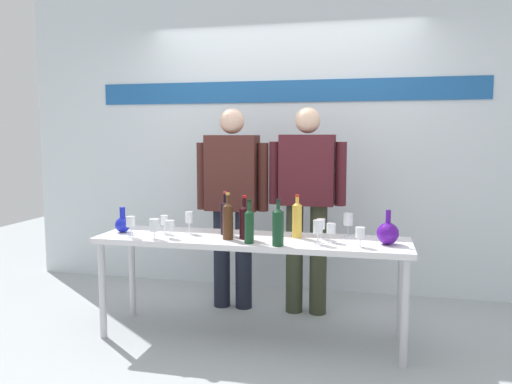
{
  "coord_description": "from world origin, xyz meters",
  "views": [
    {
      "loc": [
        0.83,
        -3.48,
        1.47
      ],
      "look_at": [
        0.0,
        0.15,
        1.05
      ],
      "focal_mm": 35.8,
      "sensor_mm": 36.0,
      "label": 1
    }
  ],
  "objects": [
    {
      "name": "ground_plane",
      "position": [
        0.0,
        0.0,
        0.0
      ],
      "size": [
        10.0,
        10.0,
        0.0
      ],
      "primitive_type": "plane",
      "color": "#A0A7A8"
    },
    {
      "name": "back_wall",
      "position": [
        0.0,
        1.33,
        1.5
      ],
      "size": [
        5.19,
        0.11,
        3.0
      ],
      "color": "silver",
      "rests_on": "ground"
    },
    {
      "name": "display_table",
      "position": [
        0.0,
        0.0,
        0.68
      ],
      "size": [
        2.22,
        0.57,
        0.74
      ],
      "color": "silver",
      "rests_on": "ground"
    },
    {
      "name": "decanter_blue_left",
      "position": [
        -0.99,
        -0.02,
        0.81
      ],
      "size": [
        0.11,
        0.11,
        0.19
      ],
      "color": "#1721BD",
      "rests_on": "display_table"
    },
    {
      "name": "decanter_blue_right",
      "position": [
        0.94,
        -0.02,
        0.82
      ],
      "size": [
        0.15,
        0.15,
        0.23
      ],
      "color": "#4F1292",
      "rests_on": "display_table"
    },
    {
      "name": "presenter_left",
      "position": [
        -0.32,
        0.63,
        0.97
      ],
      "size": [
        0.62,
        0.22,
        1.69
      ],
      "color": "black",
      "rests_on": "ground"
    },
    {
      "name": "presenter_right",
      "position": [
        0.32,
        0.63,
        0.98
      ],
      "size": [
        0.63,
        0.22,
        1.69
      ],
      "color": "#323825",
      "rests_on": "ground"
    },
    {
      "name": "wine_bottle_0",
      "position": [
        -0.21,
        0.07,
        0.88
      ],
      "size": [
        0.07,
        0.07,
        0.32
      ],
      "color": "black",
      "rests_on": "display_table"
    },
    {
      "name": "wine_bottle_1",
      "position": [
        0.23,
        -0.22,
        0.88
      ],
      "size": [
        0.08,
        0.08,
        0.31
      ],
      "color": "#133C22",
      "rests_on": "display_table"
    },
    {
      "name": "wine_bottle_2",
      "position": [
        0.03,
        -0.19,
        0.87
      ],
      "size": [
        0.06,
        0.06,
        0.3
      ],
      "color": "#143E21",
      "rests_on": "display_table"
    },
    {
      "name": "wine_bottle_3",
      "position": [
        -0.04,
        -0.05,
        0.87
      ],
      "size": [
        0.07,
        0.07,
        0.31
      ],
      "color": "black",
      "rests_on": "display_table"
    },
    {
      "name": "wine_bottle_4",
      "position": [
        -0.15,
        -0.09,
        0.88
      ],
      "size": [
        0.07,
        0.07,
        0.33
      ],
      "color": "#482714",
      "rests_on": "display_table"
    },
    {
      "name": "wine_bottle_5",
      "position": [
        0.32,
        0.08,
        0.88
      ],
      "size": [
        0.07,
        0.07,
        0.31
      ],
      "color": "gold",
      "rests_on": "display_table"
    },
    {
      "name": "wine_glass_left_0",
      "position": [
        -0.66,
        0.01,
        0.84
      ],
      "size": [
        0.06,
        0.06,
        0.14
      ],
      "color": "white",
      "rests_on": "display_table"
    },
    {
      "name": "wine_glass_left_1",
      "position": [
        -0.84,
        -0.18,
        0.85
      ],
      "size": [
        0.06,
        0.06,
        0.15
      ],
      "color": "white",
      "rests_on": "display_table"
    },
    {
      "name": "wine_glass_left_2",
      "position": [
        -0.65,
        -0.21,
        0.84
      ],
      "size": [
        0.07,
        0.07,
        0.14
      ],
      "color": "white",
      "rests_on": "display_table"
    },
    {
      "name": "wine_glass_left_3",
      "position": [
        -0.49,
        0.05,
        0.86
      ],
      "size": [
        0.06,
        0.06,
        0.16
      ],
      "color": "white",
      "rests_on": "display_table"
    },
    {
      "name": "wine_glass_left_4",
      "position": [
        -0.56,
        -0.15,
        0.83
      ],
      "size": [
        0.07,
        0.07,
        0.13
      ],
      "color": "white",
      "rests_on": "display_table"
    },
    {
      "name": "wine_glass_right_0",
      "position": [
        0.49,
        0.08,
        0.84
      ],
      "size": [
        0.06,
        0.06,
        0.14
      ],
      "color": "white",
      "rests_on": "display_table"
    },
    {
      "name": "wine_glass_right_1",
      "position": [
        0.76,
        -0.14,
        0.83
      ],
      "size": [
        0.06,
        0.06,
        0.13
      ],
      "color": "white",
      "rests_on": "display_table"
    },
    {
      "name": "wine_glass_right_2",
      "position": [
        0.49,
        -0.12,
        0.86
      ],
      "size": [
        0.06,
        0.06,
        0.16
      ],
      "color": "white",
      "rests_on": "display_table"
    },
    {
      "name": "wine_glass_right_3",
      "position": [
        0.57,
        -0.03,
        0.83
      ],
      "size": [
        0.06,
        0.06,
        0.13
      ],
      "color": "white",
      "rests_on": "display_table"
    },
    {
      "name": "wine_glass_right_4",
      "position": [
        0.67,
        0.22,
        0.86
      ],
      "size": [
        0.07,
        0.07,
        0.17
      ],
      "color": "white",
      "rests_on": "display_table"
    }
  ]
}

